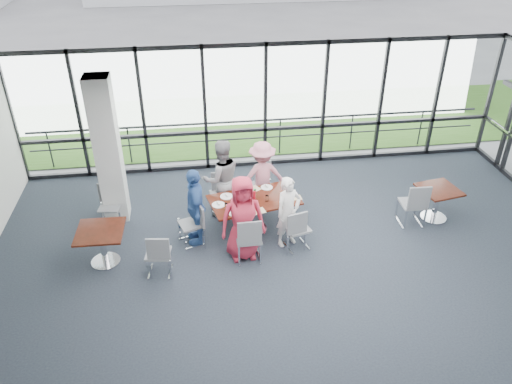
{
  "coord_description": "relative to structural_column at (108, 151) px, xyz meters",
  "views": [
    {
      "loc": [
        -1.85,
        -6.57,
        6.19
      ],
      "look_at": [
        -0.68,
        1.79,
        1.1
      ],
      "focal_mm": 35.0,
      "sensor_mm": 36.0,
      "label": 1
    }
  ],
  "objects": [
    {
      "name": "floor",
      "position": [
        3.6,
        -3.0,
        -1.61
      ],
      "size": [
        12.0,
        10.0,
        0.02
      ],
      "primitive_type": "cube",
      "color": "#1F242F",
      "rests_on": "ground"
    },
    {
      "name": "ceiling",
      "position": [
        3.6,
        -3.0,
        1.6
      ],
      "size": [
        12.0,
        10.0,
        0.04
      ],
      "primitive_type": "cube",
      "color": "white",
      "rests_on": "ground"
    },
    {
      "name": "curtain_wall_back",
      "position": [
        3.6,
        2.0,
        0.0
      ],
      "size": [
        12.0,
        0.1,
        3.2
      ],
      "primitive_type": "cube",
      "color": "white",
      "rests_on": "ground"
    },
    {
      "name": "exit_door",
      "position": [
        9.6,
        0.75,
        -0.55
      ],
      "size": [
        0.12,
        1.6,
        2.1
      ],
      "primitive_type": "cube",
      "color": "black",
      "rests_on": "ground"
    },
    {
      "name": "structural_column",
      "position": [
        0.0,
        0.0,
        0.0
      ],
      "size": [
        0.5,
        0.5,
        3.2
      ],
      "primitive_type": "cube",
      "color": "silver",
      "rests_on": "ground"
    },
    {
      "name": "apron",
      "position": [
        3.6,
        7.0,
        -1.62
      ],
      "size": [
        80.0,
        70.0,
        0.02
      ],
      "primitive_type": "cube",
      "color": "slate",
      "rests_on": "ground"
    },
    {
      "name": "grass_strip",
      "position": [
        3.6,
        5.0,
        -1.59
      ],
      "size": [
        80.0,
        5.0,
        0.01
      ],
      "primitive_type": "cube",
      "color": "#2C5717",
      "rests_on": "ground"
    },
    {
      "name": "guard_rail",
      "position": [
        3.6,
        2.6,
        -1.1
      ],
      "size": [
        12.0,
        0.06,
        0.06
      ],
      "primitive_type": "cylinder",
      "rotation": [
        0.0,
        1.57,
        0.0
      ],
      "color": "#2D2D33",
      "rests_on": "ground"
    },
    {
      "name": "main_table",
      "position": [
        2.92,
        -0.91,
        -0.99
      ],
      "size": [
        1.98,
        1.35,
        0.75
      ],
      "rotation": [
        0.0,
        0.0,
        0.21
      ],
      "color": "#33140C",
      "rests_on": "ground"
    },
    {
      "name": "side_table_left",
      "position": [
        -0.1,
        -1.62,
        -0.96
      ],
      "size": [
        0.9,
        0.9,
        0.75
      ],
      "rotation": [
        0.0,
        0.0,
        -0.03
      ],
      "color": "#33140C",
      "rests_on": "ground"
    },
    {
      "name": "side_table_right",
      "position": [
        6.9,
        -1.05,
        -0.98
      ],
      "size": [
        0.92,
        0.92,
        0.75
      ],
      "rotation": [
        0.0,
        0.0,
        0.18
      ],
      "color": "#33140C",
      "rests_on": "ground"
    },
    {
      "name": "diner_near_left",
      "position": [
        2.58,
        -1.77,
        -0.72
      ],
      "size": [
        0.91,
        0.64,
        1.75
      ],
      "primitive_type": "imported",
      "rotation": [
        0.0,
        0.0,
        0.1
      ],
      "color": "#B8263C",
      "rests_on": "ground"
    },
    {
      "name": "diner_near_right",
      "position": [
        3.52,
        -1.5,
        -0.84
      ],
      "size": [
        0.67,
        0.59,
        1.51
      ],
      "primitive_type": "imported",
      "rotation": [
        0.0,
        0.0,
        0.41
      ],
      "color": "white",
      "rests_on": "ground"
    },
    {
      "name": "diner_far_left",
      "position": [
        2.31,
        -0.23,
        -0.7
      ],
      "size": [
        0.96,
        0.7,
        1.79
      ],
      "primitive_type": "imported",
      "rotation": [
        0.0,
        0.0,
        3.34
      ],
      "color": "gray",
      "rests_on": "ground"
    },
    {
      "name": "diner_far_right",
      "position": [
        3.22,
        -0.05,
        -0.79
      ],
      "size": [
        1.09,
        0.64,
        1.61
      ],
      "primitive_type": "imported",
      "rotation": [
        0.0,
        0.0,
        3.25
      ],
      "color": "#CC7789",
      "rests_on": "ground"
    },
    {
      "name": "diner_end",
      "position": [
        1.71,
        -1.13,
        -0.78
      ],
      "size": [
        0.57,
        0.99,
        1.65
      ],
      "primitive_type": "imported",
      "rotation": [
        0.0,
        0.0,
        -1.52
      ],
      "color": "#345DA3",
      "rests_on": "ground"
    },
    {
      "name": "chair_main_nl",
      "position": [
        2.68,
        -1.89,
        -1.11
      ],
      "size": [
        0.49,
        0.49,
        0.98
      ],
      "primitive_type": null,
      "rotation": [
        0.0,
        0.0,
        0.01
      ],
      "color": "slate",
      "rests_on": "ground"
    },
    {
      "name": "chair_main_nr",
      "position": [
        3.69,
        -1.65,
        -1.14
      ],
      "size": [
        0.55,
        0.55,
        0.91
      ],
      "primitive_type": null,
      "rotation": [
        0.0,
        0.0,
        0.27
      ],
      "color": "slate",
      "rests_on": "ground"
    },
    {
      "name": "chair_main_fl",
      "position": [
        2.27,
        -0.11,
        -1.16
      ],
      "size": [
        0.48,
        0.48,
        0.87
      ],
      "primitive_type": null,
      "rotation": [
        0.0,
        0.0,
        3.27
      ],
      "color": "slate",
      "rests_on": "ground"
    },
    {
      "name": "chair_main_fr",
      "position": [
        3.22,
        0.14,
        -1.15
      ],
      "size": [
        0.58,
        0.58,
        0.9
      ],
      "primitive_type": null,
      "rotation": [
        0.0,
        0.0,
        3.54
      ],
      "color": "slate",
      "rests_on": "ground"
    },
    {
      "name": "chair_main_end",
      "position": [
        1.59,
        -1.21,
        -1.15
      ],
      "size": [
        0.56,
        0.56,
        0.91
      ],
      "primitive_type": null,
      "rotation": [
        0.0,
        0.0,
        -1.26
      ],
      "color": "slate",
      "rests_on": "ground"
    },
    {
      "name": "chair_spare_la",
      "position": [
        0.97,
        -2.08,
        -1.15
      ],
      "size": [
        0.5,
        0.5,
        0.9
      ],
      "primitive_type": null,
      "rotation": [
        0.0,
        0.0,
        -0.14
      ],
      "color": "slate",
      "rests_on": "ground"
    },
    {
      "name": "chair_spare_lb",
      "position": [
        -0.1,
        -0.3,
        -1.16
      ],
      "size": [
        0.49,
        0.49,
        0.88
      ],
      "primitive_type": null,
      "rotation": [
        0.0,
        0.0,
        3.0
      ],
      "color": "slate",
      "rests_on": "ground"
    },
    {
      "name": "chair_spare_r",
      "position": [
        6.29,
        -1.16,
        -1.1
      ],
      "size": [
        0.51,
        0.51,
        1.0
      ],
      "primitive_type": null,
      "rotation": [
        0.0,
        0.0,
        -0.04
      ],
      "color": "slate",
      "rests_on": "ground"
    },
    {
      "name": "plate_nl",
      "position": [
        2.47,
        -1.38,
        -0.84
      ],
      "size": [
        0.28,
        0.28,
        0.01
      ],
      "primitive_type": "cylinder",
      "color": "white",
      "rests_on": "main_table"
    },
    {
      "name": "plate_nr",
      "position": [
        3.55,
        -1.14,
        -0.84
      ],
      "size": [
        0.29,
        0.29,
        0.01
      ],
      "primitive_type": "cylinder",
      "color": "white",
      "rests_on": "main_table"
    },
    {
      "name": "plate_fl",
      "position": [
        2.37,
        -0.74,
        -0.84
      ],
      "size": [
        0.27,
        0.27,
        0.01
      ],
      "primitive_type": "cylinder",
      "color": "white",
      "rests_on": "main_table"
    },
    {
      "name": "plate_fr",
      "position": [
        3.25,
        -0.49,
        -0.84
      ],
      "size": [
        0.26,
        0.26,
        0.01
      ],
      "primitive_type": "cylinder",
      "color": "white",
      "rests_on": "main_table"
    },
    {
      "name": "plate_end",
      "position": [
        2.17,
        -1.04,
        -0.84
      ],
      "size": [
        0.27,
        0.27,
        0.01
      ],
      "primitive_type": "cylinder",
      "color": "white",
      "rests_on": "main_table"
    },
    {
      "name": "tumbler_a",
      "position": [
        2.75,
        -1.17,
        -0.79
      ],
      "size": [
        0.06,
        0.06,
        0.13
      ],
      "primitive_type": "cylinder",
      "color": "white",
      "rests_on": "main_table"
    },
    {
      "name": "tumbler_b",
      "position": [
        3.17,
        -1.03,
        -0.78
      ],
      "size": [
        0.07,
        0.07,
        0.13
      ],
      "primitive_type": "cylinder",
      "color": "white",
      "rests_on": "main_table"
    },
    {
      "name": "tumbler_c",
      "position": [
        2.87,
        -0.72,
        -0.78
      ],
      "size": [
        0.07,
        0.07,
        0.13
      ],
      "primitive_type": "cylinder",
      "color": "white",
      "rests_on": "main_table"
    },
    {
      "name": "tumbler_d",
      "position": [
        2.31,
        -1.23,
        -0.78
      ],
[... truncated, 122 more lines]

